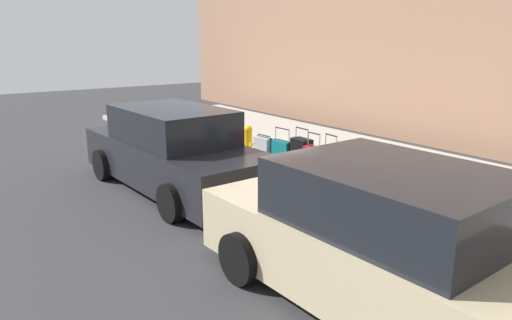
{
  "coord_description": "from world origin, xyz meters",
  "views": [
    {
      "loc": [
        -8.12,
        5.36,
        2.86
      ],
      "look_at": [
        -1.22,
        0.41,
        0.66
      ],
      "focal_mm": 32.95,
      "sensor_mm": 36.0,
      "label": 1
    }
  ],
  "objects": [
    {
      "name": "ground_plane",
      "position": [
        0.0,
        0.0,
        0.0
      ],
      "size": [
        40.0,
        40.0,
        0.0
      ],
      "primitive_type": "plane",
      "color": "#333335"
    },
    {
      "name": "sidewalk_curb",
      "position": [
        0.0,
        -2.5,
        0.07
      ],
      "size": [
        18.0,
        5.0,
        0.14
      ],
      "primitive_type": "cube",
      "color": "#ADA89E",
      "rests_on": "ground_plane"
    },
    {
      "name": "suitcase_teal_0",
      "position": [
        -4.19,
        -0.71,
        0.45
      ],
      "size": [
        0.35,
        0.22,
        0.94
      ],
      "color": "#0F606B",
      "rests_on": "sidewalk_curb"
    },
    {
      "name": "suitcase_silver_1",
      "position": [
        -3.71,
        -0.76,
        0.42
      ],
      "size": [
        0.42,
        0.26,
        0.84
      ],
      "color": "#9EA0A8",
      "rests_on": "sidewalk_curb"
    },
    {
      "name": "suitcase_maroon_2",
      "position": [
        -3.17,
        -0.7,
        0.46
      ],
      "size": [
        0.5,
        0.22,
        0.69
      ],
      "color": "maroon",
      "rests_on": "sidewalk_curb"
    },
    {
      "name": "suitcase_olive_3",
      "position": [
        -2.58,
        -0.77,
        0.4
      ],
      "size": [
        0.51,
        0.2,
        0.84
      ],
      "color": "#59601E",
      "rests_on": "sidewalk_curb"
    },
    {
      "name": "suitcase_navy_4",
      "position": [
        -2.05,
        -0.71,
        0.49
      ],
      "size": [
        0.38,
        0.22,
        1.02
      ],
      "color": "navy",
      "rests_on": "sidewalk_curb"
    },
    {
      "name": "suitcase_red_5",
      "position": [
        -1.57,
        -0.72,
        0.49
      ],
      "size": [
        0.39,
        0.23,
        0.98
      ],
      "color": "red",
      "rests_on": "sidewalk_curb"
    },
    {
      "name": "suitcase_black_6",
      "position": [
        -1.06,
        -0.85,
        0.52
      ],
      "size": [
        0.45,
        0.28,
        0.98
      ],
      "color": "black",
      "rests_on": "sidewalk_curb"
    },
    {
      "name": "suitcase_teal_7",
      "position": [
        -0.51,
        -0.79,
        0.45
      ],
      "size": [
        0.49,
        0.23,
        0.9
      ],
      "color": "#0F606B",
      "rests_on": "sidewalk_curb"
    },
    {
      "name": "suitcase_silver_8",
      "position": [
        0.06,
        -0.74,
        0.44
      ],
      "size": [
        0.48,
        0.29,
        0.66
      ],
      "color": "#9EA0A8",
      "rests_on": "sidewalk_curb"
    },
    {
      "name": "fire_hydrant",
      "position": [
        0.76,
        -0.78,
        0.54
      ],
      "size": [
        0.39,
        0.21,
        0.76
      ],
      "color": "#D89E0C",
      "rests_on": "sidewalk_curb"
    },
    {
      "name": "bollard_post",
      "position": [
        1.45,
        -0.63,
        0.57
      ],
      "size": [
        0.17,
        0.17,
        0.85
      ],
      "primitive_type": "cylinder",
      "color": "brown",
      "rests_on": "sidewalk_curb"
    },
    {
      "name": "parked_car_beige_0",
      "position": [
        -5.21,
        1.53,
        0.75
      ],
      "size": [
        4.59,
        2.22,
        1.6
      ],
      "color": "tan",
      "rests_on": "ground_plane"
    },
    {
      "name": "parked_car_charcoal_1",
      "position": [
        -0.05,
        1.53,
        0.75
      ],
      "size": [
        4.85,
        2.11,
        1.6
      ],
      "color": "black",
      "rests_on": "ground_plane"
    }
  ]
}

